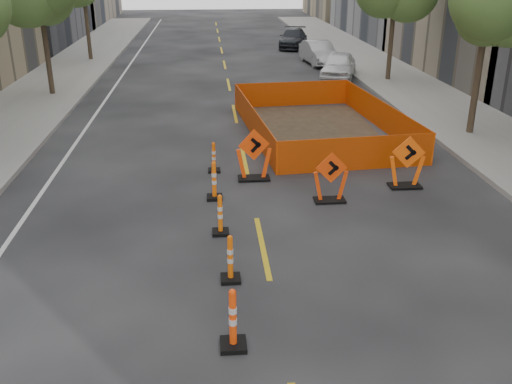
{
  "coord_description": "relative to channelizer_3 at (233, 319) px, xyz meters",
  "views": [
    {
      "loc": [
        -1.14,
        -7.37,
        6.01
      ],
      "look_at": [
        -0.1,
        4.57,
        1.1
      ],
      "focal_mm": 40.0,
      "sensor_mm": 36.0,
      "label": 1
    }
  ],
  "objects": [
    {
      "name": "sidewalk_right",
      "position": [
        9.84,
        11.54,
        -0.48
      ],
      "size": [
        4.0,
        90.0,
        0.15
      ],
      "primitive_type": "cube",
      "color": "gray",
      "rests_on": "ground"
    },
    {
      "name": "channelizer_3",
      "position": [
        0.0,
        0.0,
        0.0
      ],
      "size": [
        0.44,
        0.44,
        1.12
      ],
      "primitive_type": null,
      "color": "#FF410A",
      "rests_on": "ground"
    },
    {
      "name": "channelizer_6",
      "position": [
        -0.19,
        6.4,
        -0.03
      ],
      "size": [
        0.42,
        0.42,
        1.06
      ],
      "primitive_type": null,
      "color": "#FD600A",
      "rests_on": "ground"
    },
    {
      "name": "chevron_sign_center",
      "position": [
        2.87,
        5.96,
        0.13
      ],
      "size": [
        0.93,
        0.57,
        1.38
      ],
      "primitive_type": null,
      "rotation": [
        0.0,
        0.0,
        -0.02
      ],
      "color": "#E83C09",
      "rests_on": "ground"
    },
    {
      "name": "tree_r_b",
      "position": [
        9.24,
        11.54,
        3.97
      ],
      "size": [
        2.8,
        2.8,
        5.95
      ],
      "color": "#382B1E",
      "rests_on": "ground"
    },
    {
      "name": "channelizer_7",
      "position": [
        -0.16,
        8.54,
        -0.09
      ],
      "size": [
        0.37,
        0.37,
        0.94
      ],
      "primitive_type": null,
      "color": "#DF5609",
      "rests_on": "ground"
    },
    {
      "name": "parked_car_near",
      "position": [
        6.79,
        22.51,
        0.15
      ],
      "size": [
        2.9,
        4.48,
        1.42
      ],
      "primitive_type": "imported",
      "rotation": [
        0.0,
        0.0,
        -0.32
      ],
      "color": "white",
      "rests_on": "ground"
    },
    {
      "name": "ground_plane",
      "position": [
        0.84,
        -0.46,
        -0.56
      ],
      "size": [
        140.0,
        140.0,
        0.0
      ],
      "primitive_type": "plane",
      "color": "black"
    },
    {
      "name": "channelizer_5",
      "position": [
        -0.09,
        4.27,
        -0.06
      ],
      "size": [
        0.39,
        0.39,
        1.0
      ],
      "primitive_type": null,
      "color": "#E75F09",
      "rests_on": "ground"
    },
    {
      "name": "safety_fence",
      "position": [
        3.8,
        12.51,
        -0.03
      ],
      "size": [
        5.72,
        8.88,
        1.06
      ],
      "primitive_type": null,
      "rotation": [
        0.0,
        0.0,
        0.09
      ],
      "color": "orange",
      "rests_on": "ground"
    },
    {
      "name": "chevron_sign_right",
      "position": [
        5.22,
        6.79,
        0.19
      ],
      "size": [
        1.08,
        0.75,
        1.51
      ],
      "primitive_type": null,
      "rotation": [
        0.0,
        0.0,
        -0.15
      ],
      "color": "#FF550A",
      "rests_on": "ground"
    },
    {
      "name": "parked_car_mid",
      "position": [
        6.62,
        27.28,
        0.13
      ],
      "size": [
        1.91,
        4.31,
        1.38
      ],
      "primitive_type": "imported",
      "rotation": [
        0.0,
        0.0,
        0.11
      ],
      "color": "#A9ABAF",
      "rests_on": "ground"
    },
    {
      "name": "parked_car_far",
      "position": [
        6.1,
        34.34,
        0.11
      ],
      "size": [
        2.79,
        4.91,
        1.34
      ],
      "primitive_type": "imported",
      "rotation": [
        0.0,
        0.0,
        -0.21
      ],
      "color": "black",
      "rests_on": "ground"
    },
    {
      "name": "channelizer_4",
      "position": [
        0.05,
        2.13,
        -0.05
      ],
      "size": [
        0.4,
        0.4,
        1.01
      ],
      "primitive_type": null,
      "color": "#DE5709",
      "rests_on": "ground"
    },
    {
      "name": "chevron_sign_left",
      "position": [
        0.99,
        7.77,
        0.21
      ],
      "size": [
        1.13,
        0.81,
        1.54
      ],
      "primitive_type": null,
      "rotation": [
        0.0,
        0.0,
        0.2
      ],
      "color": "#FE420A",
      "rests_on": "ground"
    }
  ]
}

